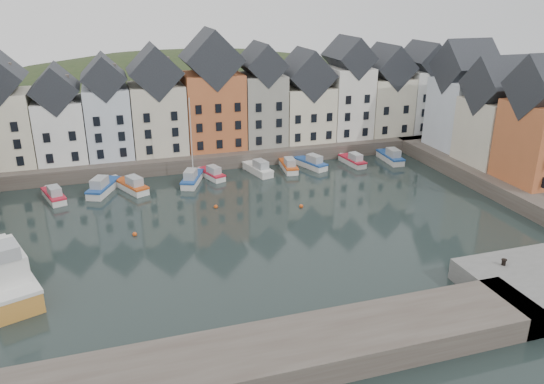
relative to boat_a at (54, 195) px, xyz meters
name	(u,v)px	position (x,y,z in m)	size (l,w,h in m)	color
ground	(266,230)	(22.93, -16.57, -0.66)	(260.00, 260.00, 0.00)	black
far_quay	(212,149)	(22.93, 13.43, 0.34)	(90.00, 16.00, 2.00)	#493F38
right_quay	(522,179)	(59.93, -13.57, 0.34)	(14.00, 54.00, 2.00)	#493F38
near_wall	(220,367)	(12.93, -38.57, 0.34)	(50.00, 6.00, 2.00)	#493F38
hillside	(191,201)	(22.95, 39.43, -18.62)	(153.60, 70.40, 64.00)	#25351A
far_terrace	(233,101)	(26.15, 11.43, 8.22)	(72.37, 8.16, 17.78)	#F1E8C9
right_terrace	(499,114)	(58.93, -8.50, 8.25)	(8.30, 24.25, 16.36)	silver
mooring_buoys	(220,215)	(18.93, -11.24, -0.51)	(20.50, 5.50, 0.50)	#C54A17
boat_a	(54,195)	(0.00, 0.00, 0.00)	(3.45, 6.04, 2.22)	silver
boat_b	(103,187)	(5.92, 0.96, 0.10)	(4.64, 6.87, 2.54)	silver
boat_c	(132,186)	(9.63, 0.49, 0.04)	(4.33, 6.40, 2.37)	silver
boat_d	(192,178)	(17.64, 0.88, 0.11)	(4.18, 6.48, 11.89)	silver
boat_e	(212,174)	(20.66, 2.36, -0.04)	(3.38, 5.65, 2.07)	silver
boat_f	(258,169)	(27.51, 2.30, 0.04)	(3.26, 6.39, 2.35)	silver
boat_g	(289,166)	(32.18, 2.38, 0.00)	(2.37, 5.89, 2.20)	silver
boat_h	(311,163)	(35.80, 2.55, 0.02)	(3.72, 6.24, 2.29)	silver
boat_i	(353,161)	(42.34, 1.89, -0.02)	(2.35, 5.75, 2.15)	silver
boat_j	(391,157)	(48.63, 1.61, 0.06)	(2.29, 6.38, 2.41)	silver
large_vessel	(3,272)	(-2.77, -21.31, 0.98)	(7.99, 13.86, 6.98)	gold
mooring_bollard	(504,262)	(39.73, -34.01, 1.65)	(0.48, 0.48, 0.56)	black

